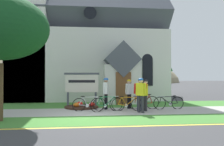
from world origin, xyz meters
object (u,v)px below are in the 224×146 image
cyclist_in_green_jersey (146,93)px  cyclist_in_red_jersey (140,92)px  cyclist_in_yellow_jersey (141,92)px  bicycle_black (169,103)px  bicycle_silver (144,102)px  roadside_conifer (155,49)px  verge_sapling (0,28)px  cyclist_in_blue_jersey (106,91)px  bicycle_red (89,104)px  church_sign (82,84)px  cyclist_in_orange_jersey (129,92)px  bicycle_blue (107,104)px  bicycle_green (128,104)px

cyclist_in_green_jersey → cyclist_in_red_jersey: 0.32m
cyclist_in_red_jersey → cyclist_in_yellow_jersey: size_ratio=0.98×
bicycle_black → cyclist_in_red_jersey: bearing=-162.2°
bicycle_silver → roadside_conifer: size_ratio=0.26×
cyclist_in_red_jersey → verge_sapling: (-6.33, -1.94, 2.82)m
cyclist_in_green_jersey → cyclist_in_blue_jersey: size_ratio=0.95×
bicycle_red → cyclist_in_red_jersey: cyclist_in_red_jersey is taller
bicycle_red → cyclist_in_yellow_jersey: cyclist_in_yellow_jersey is taller
cyclist_in_green_jersey → church_sign: bearing=149.1°
verge_sapling → bicycle_black: bearing=17.2°
cyclist_in_green_jersey → cyclist_in_orange_jersey: bearing=126.5°
bicycle_black → bicycle_red: 4.42m
bicycle_silver → cyclist_in_orange_jersey: cyclist_in_orange_jersey is taller
bicycle_black → bicycle_silver: size_ratio=1.03×
bicycle_blue → cyclist_in_red_jersey: size_ratio=1.02×
church_sign → verge_sapling: 5.73m
church_sign → roadside_conifer: 10.54m
cyclist_in_orange_jersey → cyclist_in_red_jersey: cyclist_in_red_jersey is taller
bicycle_silver → cyclist_in_green_jersey: size_ratio=1.03×
bicycle_red → cyclist_in_yellow_jersey: 2.82m
cyclist_in_orange_jersey → bicycle_blue: bearing=-145.8°
bicycle_green → roadside_conifer: (4.30, 9.38, 4.08)m
church_sign → bicycle_blue: bearing=-56.0°
cyclist_in_green_jersey → bicycle_black: bearing=19.0°
bicycle_green → verge_sapling: 7.00m
bicycle_silver → cyclist_in_green_jersey: 0.94m
cyclist_in_orange_jersey → cyclist_in_red_jersey: (0.40, -1.04, 0.04)m
bicycle_black → cyclist_in_red_jersey: (-1.75, -0.56, 0.64)m
bicycle_blue → roadside_conifer: (5.43, 9.45, 4.06)m
bicycle_silver → cyclist_in_blue_jersey: cyclist_in_blue_jersey is taller
roadside_conifer → cyclist_in_red_jersey: bearing=-111.0°
bicycle_green → cyclist_in_red_jersey: bearing=-16.5°
bicycle_red → cyclist_in_blue_jersey: size_ratio=1.02×
cyclist_in_blue_jersey → verge_sapling: (-4.59, -2.76, 2.79)m
church_sign → cyclist_in_orange_jersey: 2.93m
bicycle_red → cyclist_in_red_jersey: 2.77m
bicycle_silver → cyclist_in_yellow_jersey: cyclist_in_yellow_jersey is taller
church_sign → cyclist_in_red_jersey: (3.10, -2.11, -0.37)m
cyclist_in_blue_jersey → bicycle_black: bearing=-4.1°
cyclist_in_green_jersey → cyclist_in_blue_jersey: 2.18m
cyclist_in_orange_jersey → church_sign: bearing=158.3°
cyclist_in_green_jersey → cyclist_in_yellow_jersey: (-0.40, -0.58, 0.06)m
church_sign → cyclist_in_green_jersey: (3.41, -2.04, -0.40)m
church_sign → bicycle_black: bearing=-17.7°
bicycle_green → bicycle_silver: 1.18m
bicycle_green → roadside_conifer: bearing=65.4°
bicycle_silver → bicycle_red: 3.07m
bicycle_silver → verge_sapling: size_ratio=0.33×
bicycle_black → cyclist_in_blue_jersey: (-3.48, 0.25, 0.66)m
cyclist_in_orange_jersey → cyclist_in_yellow_jersey: cyclist_in_yellow_jersey is taller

